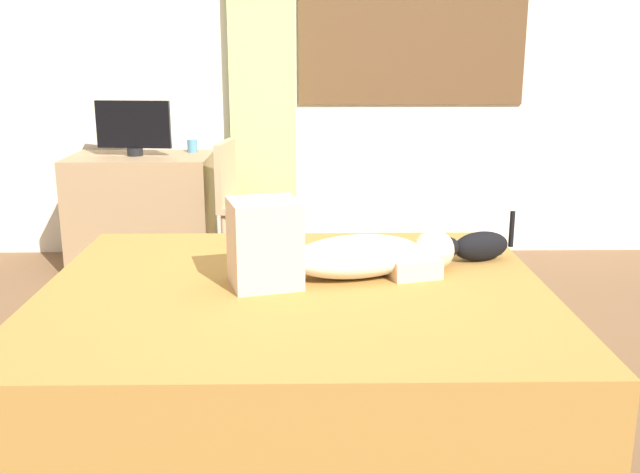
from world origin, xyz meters
TOP-DOWN VIEW (x-y plane):
  - ground_plane at (0.00, 0.00)m, footprint 16.00×16.00m
  - back_wall_with_window at (0.02, 2.40)m, footprint 6.40×0.14m
  - bed at (-0.13, 0.02)m, footprint 2.03×1.73m
  - person_lying at (0.03, 0.12)m, footprint 0.94×0.47m
  - cat at (0.66, 0.36)m, footprint 0.35×0.18m
  - desk at (-1.16, 2.00)m, footprint 0.90×0.56m
  - tv_monitor at (-1.19, 2.00)m, footprint 0.48×0.10m
  - cup at (-0.85, 2.15)m, footprint 0.07×0.07m
  - chair_by_desk at (-0.49, 1.75)m, footprint 0.43×0.43m
  - curtain_left at (-0.38, 2.28)m, footprint 0.44×0.06m

SIDE VIEW (x-z plane):
  - ground_plane at x=0.00m, z-range 0.00..0.00m
  - bed at x=-0.13m, z-range 0.00..0.51m
  - desk at x=-1.16m, z-range 0.00..0.74m
  - chair_by_desk at x=-0.49m, z-range 0.08..0.94m
  - cat at x=0.66m, z-range 0.48..0.69m
  - person_lying at x=0.03m, z-range 0.46..0.80m
  - cup at x=-0.85m, z-range 0.74..0.82m
  - tv_monitor at x=-1.19m, z-range 0.75..1.10m
  - curtain_left at x=-0.38m, z-range 0.00..2.48m
  - back_wall_with_window at x=0.02m, z-range 0.00..2.90m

